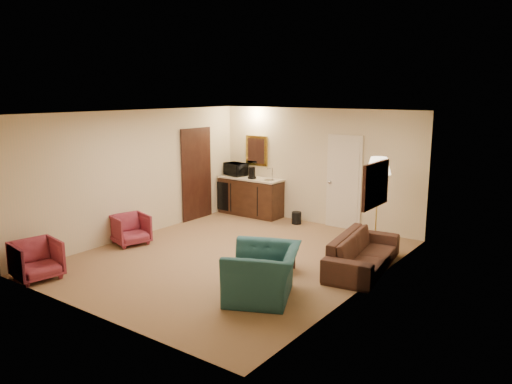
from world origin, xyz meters
TOP-DOWN VIEW (x-y plane):
  - ground at (0.00, 0.00)m, footprint 6.00×6.00m
  - room_walls at (-0.10, 0.77)m, footprint 5.02×6.01m
  - wetbar_cabinet at (-1.65, 2.72)m, footprint 1.64×0.58m
  - sofa at (2.15, 0.78)m, footprint 0.88×2.10m
  - teal_armchair at (1.46, -1.18)m, footprint 1.16×1.36m
  - rose_chair_near at (-2.15, -0.58)m, footprint 0.76×0.78m
  - rose_chair_far at (-1.90, -2.70)m, footprint 0.74×0.78m
  - coffee_table at (1.00, -0.10)m, footprint 0.89×0.72m
  - floor_lamp at (1.83, 2.06)m, footprint 0.54×0.54m
  - waste_bin at (-0.30, 2.65)m, footprint 0.29×0.29m
  - microwave at (-2.15, 2.77)m, footprint 0.62×0.44m
  - coffee_maker at (-1.53, 2.62)m, footprint 0.19×0.19m

SIDE VIEW (x-z plane):
  - ground at x=0.00m, z-range 0.00..0.00m
  - waste_bin at x=-0.30m, z-range 0.00..0.28m
  - coffee_table at x=1.00m, z-range 0.00..0.45m
  - rose_chair_near at x=-2.15m, z-range 0.00..0.66m
  - rose_chair_far at x=-1.90m, z-range 0.00..0.70m
  - sofa at x=2.15m, z-range 0.00..0.80m
  - wetbar_cabinet at x=-1.65m, z-range 0.00..0.92m
  - teal_armchair at x=1.46m, z-range 0.00..1.01m
  - floor_lamp at x=1.83m, z-range 0.00..1.77m
  - coffee_maker at x=-1.53m, z-range 0.92..1.20m
  - microwave at x=-2.15m, z-range 0.92..1.30m
  - room_walls at x=-0.10m, z-range 0.41..3.02m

